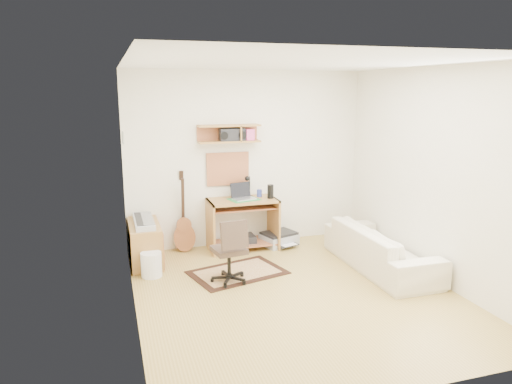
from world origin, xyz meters
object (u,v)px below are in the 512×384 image
object	(u,v)px
desk	(243,224)
printer	(279,239)
cabinet	(145,243)
sofa	(381,241)
task_chair	(229,250)

from	to	relation	value
desk	printer	xyz separation A→B (m)	(0.57, 0.00, -0.29)
cabinet	sofa	xyz separation A→B (m)	(2.96, -1.12, 0.09)
desk	task_chair	world-z (taller)	task_chair
desk	task_chair	xyz separation A→B (m)	(-0.50, -1.17, 0.04)
cabinet	printer	bearing A→B (deg)	5.05
cabinet	task_chair	bearing A→B (deg)	-46.97
sofa	printer	bearing A→B (deg)	36.28
cabinet	printer	size ratio (longest dim) A/B	1.80
task_chair	sofa	xyz separation A→B (m)	(2.03, -0.13, -0.04)
task_chair	sofa	size ratio (longest dim) A/B	0.44
task_chair	printer	bearing A→B (deg)	39.21
desk	cabinet	size ratio (longest dim) A/B	1.11
printer	sofa	bearing A→B (deg)	-71.18
cabinet	printer	xyz separation A→B (m)	(2.00, 0.18, -0.19)
task_chair	printer	world-z (taller)	task_chair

